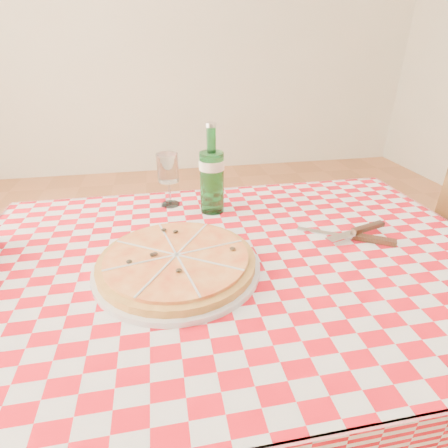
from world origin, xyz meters
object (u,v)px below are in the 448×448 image
object	(u,v)px
dining_table	(236,289)
water_bottle	(212,169)
wine_glass	(169,180)
pizza_plate	(177,260)

from	to	relation	value
dining_table	water_bottle	size ratio (longest dim) A/B	4.49
dining_table	wine_glass	xyz separation A→B (m)	(-0.14, 0.34, 0.18)
pizza_plate	dining_table	bearing A→B (deg)	11.21
pizza_plate	water_bottle	size ratio (longest dim) A/B	1.41
water_bottle	wine_glass	xyz separation A→B (m)	(-0.13, 0.07, -0.05)
dining_table	wine_glass	size ratio (longest dim) A/B	7.18
wine_glass	dining_table	bearing A→B (deg)	-67.22
pizza_plate	water_bottle	distance (m)	0.34
water_bottle	wine_glass	world-z (taller)	water_bottle
dining_table	water_bottle	xyz separation A→B (m)	(-0.02, 0.27, 0.23)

